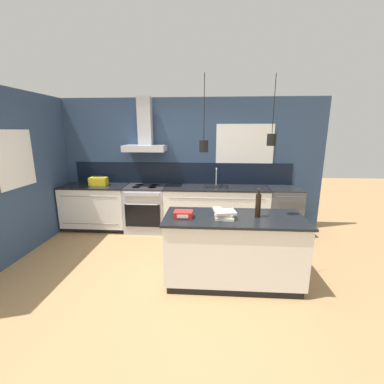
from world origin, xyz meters
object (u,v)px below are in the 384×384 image
Objects in this scene: dishwasher at (283,211)px; bottle_on_island at (258,205)px; oven_range at (146,208)px; red_supply_box at (183,214)px; yellow_toolbox at (98,181)px; book_stack at (224,214)px.

dishwasher is 2.02m from bottle_on_island.
red_supply_box is at bearing -62.87° from oven_range.
bottle_on_island is 1.08× the size of yellow_toolbox.
dishwasher is 2.24m from book_stack.
yellow_toolbox is at bearing 135.86° from red_supply_box.
book_stack is (-0.42, -0.06, -0.10)m from bottle_on_island.
book_stack is (1.45, -1.79, 0.51)m from oven_range.
bottle_on_island is (-0.82, -1.74, 0.61)m from dishwasher.
dishwasher is 2.86× the size of book_stack.
red_supply_box is at bearing -174.84° from bottle_on_island.
bottle_on_island is at bearing 7.93° from book_stack.
oven_range is 2.49× the size of bottle_on_island.
bottle_on_island is 1.59× the size of red_supply_box.
oven_range is 1.00× the size of dishwasher.
bottle_on_island is 0.94m from red_supply_box.
bottle_on_island reaches higher than red_supply_box.
book_stack is at bearing 2.88° from red_supply_box.
red_supply_box is at bearing -177.12° from book_stack.
red_supply_box is at bearing -133.89° from dishwasher.
book_stack is at bearing -124.64° from dishwasher.
oven_range is at bearing -179.91° from dishwasher.
yellow_toolbox reaches higher than red_supply_box.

